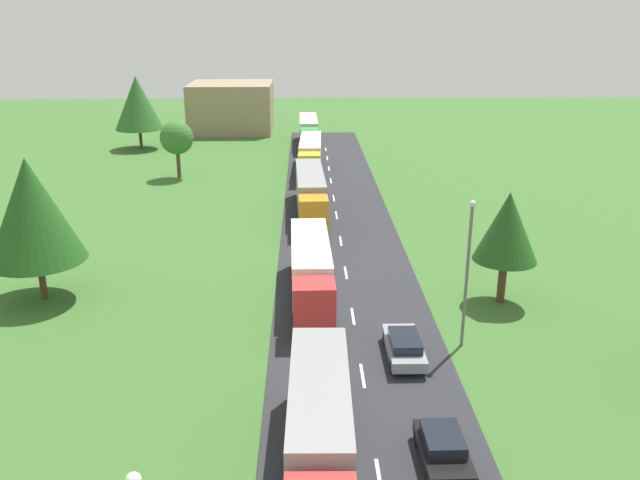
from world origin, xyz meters
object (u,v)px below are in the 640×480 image
at_px(lamppost_second, 468,267).
at_px(tree_birch, 177,138).
at_px(truck_second, 311,269).
at_px(car_third, 404,346).
at_px(tree_pine, 507,227).
at_px(car_second, 443,449).
at_px(truck_fifth, 309,130).
at_px(distant_building, 232,107).
at_px(tree_oak, 138,103).
at_px(truck_fourth, 310,154).
at_px(tree_lime, 32,210).
at_px(truck_third, 311,192).
at_px(truck_lead, 320,428).

height_order(lamppost_second, tree_birch, lamppost_second).
relative_size(truck_second, car_third, 2.75).
relative_size(car_third, tree_birch, 0.71).
bearing_deg(truck_second, tree_pine, -3.13).
distance_m(car_second, tree_birch, 55.40).
xyz_separation_m(lamppost_second, tree_birch, (-23.41, 41.07, -0.18)).
relative_size(truck_fifth, distant_building, 1.08).
bearing_deg(tree_oak, truck_fifth, 3.75).
bearing_deg(tree_pine, truck_second, 176.87).
bearing_deg(lamppost_second, truck_second, 142.31).
bearing_deg(tree_oak, car_third, -64.71).
relative_size(lamppost_second, distant_building, 0.67).
bearing_deg(car_second, tree_oak, 112.60).
bearing_deg(lamppost_second, truck_fourth, 100.70).
xyz_separation_m(tree_birch, tree_lime, (-2.79, -34.00, 1.52)).
distance_m(car_second, tree_oak, 74.71).
height_order(truck_third, truck_fifth, truck_fifth).
bearing_deg(distant_building, tree_oak, -127.50).
height_order(truck_fifth, tree_lime, tree_lime).
bearing_deg(car_second, tree_birch, 111.45).
bearing_deg(car_second, distant_building, 101.72).
relative_size(truck_lead, tree_pine, 1.62).
relative_size(truck_lead, tree_lime, 1.27).
bearing_deg(truck_fifth, truck_fourth, -89.64).
relative_size(truck_third, car_third, 3.20).
xyz_separation_m(truck_second, tree_lime, (-17.68, 0.50, 3.95)).
bearing_deg(truck_second, truck_fifth, 89.78).
distance_m(tree_birch, tree_lime, 34.15).
relative_size(tree_birch, tree_lime, 0.69).
bearing_deg(truck_fourth, car_third, -84.05).
distance_m(tree_birch, tree_pine, 44.54).
xyz_separation_m(truck_fourth, lamppost_second, (8.21, -43.46, 2.57)).
distance_m(car_second, car_third, 8.89).
distance_m(truck_second, car_second, 17.81).
xyz_separation_m(truck_fifth, car_third, (4.78, -61.44, -1.42)).
relative_size(tree_pine, distant_building, 0.58).
bearing_deg(truck_fourth, distant_building, 112.53).
bearing_deg(lamppost_second, tree_oak, 118.59).
distance_m(truck_second, truck_third, 19.39).
relative_size(car_third, tree_pine, 0.62).
relative_size(truck_second, truck_third, 0.86).
height_order(car_second, tree_birch, tree_birch).
xyz_separation_m(truck_lead, lamppost_second, (8.35, 10.72, 2.63)).
bearing_deg(tree_pine, truck_third, 121.40).
bearing_deg(tree_lime, distant_building, 85.09).
relative_size(lamppost_second, tree_lime, 0.90).
xyz_separation_m(car_second, lamppost_second, (3.20, 10.37, 3.97)).
relative_size(truck_fourth, tree_pine, 1.96).
xyz_separation_m(truck_second, tree_oak, (-23.32, 51.83, 4.19)).
bearing_deg(truck_fourth, tree_birch, -171.09).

